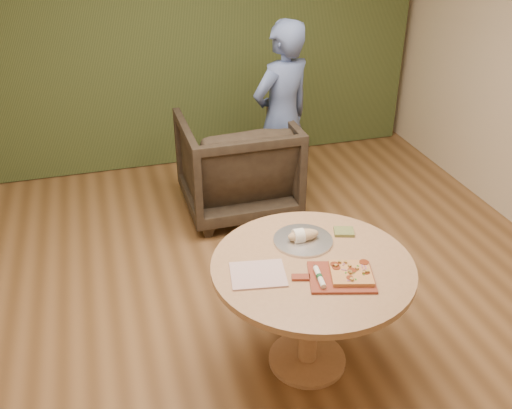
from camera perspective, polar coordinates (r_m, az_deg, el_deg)
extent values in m
cube|color=brown|center=(3.88, 1.30, -13.30)|extent=(5.00, 6.00, 0.02)
cube|color=beige|center=(5.90, -7.67, 17.43)|extent=(5.00, 0.02, 2.80)
cube|color=#313E1C|center=(5.80, -7.48, 17.21)|extent=(4.80, 0.14, 2.78)
cylinder|color=tan|center=(3.73, 5.12, -15.11)|extent=(0.48, 0.48, 0.03)
cylinder|color=tan|center=(3.50, 5.38, -11.16)|extent=(0.12, 0.12, 0.68)
cylinder|color=tan|center=(3.26, 5.68, -6.18)|extent=(1.16, 1.16, 0.04)
cube|color=brown|center=(3.15, 8.52, -7.20)|extent=(0.41, 0.36, 0.01)
cube|color=brown|center=(3.13, 4.50, -7.28)|extent=(0.11, 0.08, 0.01)
cube|color=#DD9C56|center=(3.16, 9.48, -6.78)|extent=(0.27, 0.27, 0.02)
cylinder|color=maroon|center=(3.11, 9.36, -7.22)|extent=(0.04, 0.04, 0.00)
cylinder|color=maroon|center=(3.24, 10.74, -5.67)|extent=(0.05, 0.05, 0.00)
cylinder|color=maroon|center=(3.16, 9.57, -6.51)|extent=(0.05, 0.05, 0.00)
cylinder|color=maroon|center=(3.19, 7.88, -5.95)|extent=(0.05, 0.05, 0.00)
cylinder|color=maroon|center=(3.16, 10.96, -6.64)|extent=(0.04, 0.04, 0.00)
cylinder|color=maroon|center=(3.17, 8.03, -6.23)|extent=(0.05, 0.05, 0.00)
cube|color=#BC9146|center=(3.21, 8.36, -5.67)|extent=(0.02, 0.02, 0.01)
cube|color=#BC9146|center=(3.21, 8.93, -5.69)|extent=(0.02, 0.02, 0.01)
cube|color=#BC9146|center=(3.15, 10.72, -6.69)|extent=(0.02, 0.02, 0.01)
cube|color=#BC9146|center=(3.19, 9.34, -6.06)|extent=(0.02, 0.02, 0.01)
cube|color=#BC9146|center=(3.14, 9.34, -6.64)|extent=(0.02, 0.02, 0.01)
cube|color=#BC9146|center=(3.16, 11.05, -6.56)|extent=(0.02, 0.02, 0.01)
cube|color=#BC9146|center=(3.17, 10.06, -6.31)|extent=(0.02, 0.02, 0.01)
cube|color=#BC9146|center=(3.13, 9.43, -6.73)|extent=(0.02, 0.02, 0.01)
cube|color=#BC9146|center=(3.17, 7.98, -6.08)|extent=(0.02, 0.02, 0.01)
cube|color=#BC9146|center=(3.09, 9.54, -7.40)|extent=(0.03, 0.03, 0.01)
cube|color=#327E1F|center=(3.16, 10.90, -6.69)|extent=(0.01, 0.01, 0.00)
cube|color=#327E1F|center=(3.14, 8.96, -6.75)|extent=(0.01, 0.01, 0.00)
cube|color=#327E1F|center=(3.20, 10.16, -6.06)|extent=(0.01, 0.01, 0.00)
cube|color=#327E1F|center=(3.15, 9.76, -6.74)|extent=(0.01, 0.01, 0.00)
cube|color=#327E1F|center=(3.24, 10.69, -5.69)|extent=(0.01, 0.01, 0.00)
cube|color=#327E1F|center=(3.10, 9.93, -7.38)|extent=(0.01, 0.01, 0.00)
cube|color=#327E1F|center=(3.14, 10.71, -6.87)|extent=(0.01, 0.01, 0.00)
cube|color=#985180|center=(3.18, 10.82, -6.41)|extent=(0.03, 0.01, 0.00)
cube|color=#985180|center=(3.16, 8.80, -6.48)|extent=(0.03, 0.02, 0.00)
cube|color=#985180|center=(3.20, 8.79, -5.90)|extent=(0.03, 0.02, 0.00)
cube|color=#985180|center=(3.08, 9.37, -7.53)|extent=(0.03, 0.02, 0.00)
cube|color=#985180|center=(3.20, 10.56, -6.10)|extent=(0.02, 0.03, 0.00)
cube|color=#985180|center=(3.20, 10.89, -6.15)|extent=(0.01, 0.03, 0.00)
cylinder|color=white|center=(3.10, 6.37, -7.22)|extent=(0.05, 0.17, 0.03)
cylinder|color=#194C26|center=(3.10, 6.37, -7.22)|extent=(0.04, 0.03, 0.03)
cube|color=silver|center=(3.18, 5.94, -6.20)|extent=(0.02, 0.04, 0.00)
cube|color=white|center=(3.15, 0.20, -7.00)|extent=(0.34, 0.29, 0.01)
cylinder|color=silver|center=(3.43, 4.72, -3.63)|extent=(0.35, 0.35, 0.01)
cylinder|color=silver|center=(3.43, 4.72, -3.56)|extent=(0.36, 0.36, 0.02)
ellipsoid|color=tan|center=(3.41, 4.75, -3.08)|extent=(0.19, 0.08, 0.07)
cylinder|color=white|center=(3.40, 4.27, -3.15)|extent=(0.06, 0.09, 0.09)
cube|color=#545F2B|center=(3.54, 8.78, -2.71)|extent=(0.15, 0.13, 0.02)
imported|color=black|center=(5.04, -1.89, 4.51)|extent=(0.95, 0.89, 0.98)
imported|color=#495B8B|center=(4.97, 2.59, 8.58)|extent=(0.73, 0.62, 1.68)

